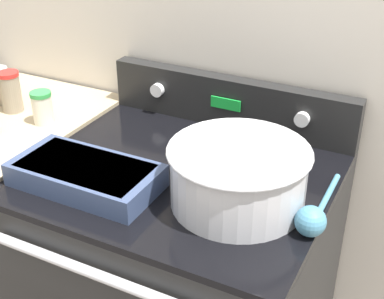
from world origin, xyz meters
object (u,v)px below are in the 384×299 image
at_px(spice_jar_red_cap, 11,92).
at_px(spice_jar_white_cap, 1,85).
at_px(mixing_bowl, 238,173).
at_px(spice_jar_green_cap, 42,107).
at_px(ladle, 313,218).
at_px(casserole_dish, 86,174).

distance_m(spice_jar_red_cap, spice_jar_white_cap, 0.08).
xyz_separation_m(mixing_bowl, spice_jar_red_cap, (-0.79, 0.13, -0.00)).
distance_m(mixing_bowl, spice_jar_red_cap, 0.81).
height_order(mixing_bowl, spice_jar_white_cap, mixing_bowl).
bearing_deg(spice_jar_green_cap, spice_jar_white_cap, 165.87).
bearing_deg(spice_jar_red_cap, ladle, -8.88).
distance_m(casserole_dish, ladle, 0.54).
bearing_deg(spice_jar_green_cap, ladle, -8.79).
bearing_deg(casserole_dish, mixing_bowl, 15.29).
xyz_separation_m(casserole_dish, ladle, (0.53, 0.07, -0.00)).
xyz_separation_m(mixing_bowl, ladle, (0.18, -0.02, -0.05)).
bearing_deg(ladle, spice_jar_white_cap, 170.12).
bearing_deg(spice_jar_red_cap, casserole_dish, -27.07).
relative_size(spice_jar_green_cap, spice_jar_white_cap, 0.83).
bearing_deg(mixing_bowl, ladle, -6.70).
relative_size(spice_jar_green_cap, spice_jar_red_cap, 0.78).
relative_size(mixing_bowl, casserole_dish, 0.91).
relative_size(ladle, spice_jar_white_cap, 2.40).
distance_m(spice_jar_green_cap, spice_jar_white_cap, 0.22).
xyz_separation_m(ladle, spice_jar_green_cap, (-0.83, 0.13, 0.03)).
height_order(mixing_bowl, spice_jar_green_cap, mixing_bowl).
bearing_deg(ladle, mixing_bowl, 173.30).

